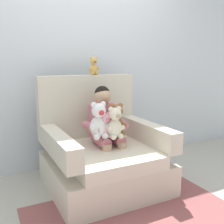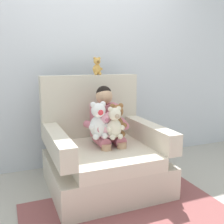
# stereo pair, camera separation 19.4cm
# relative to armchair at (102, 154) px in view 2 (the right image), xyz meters

# --- Properties ---
(ground_plane) EXTENTS (8.00, 8.00, 0.00)m
(ground_plane) POSITION_rel_armchair_xyz_m (0.00, -0.06, -0.32)
(ground_plane) COLOR #ADA89E
(back_wall) EXTENTS (6.00, 0.10, 2.60)m
(back_wall) POSITION_rel_armchair_xyz_m (0.00, 0.72, 0.98)
(back_wall) COLOR silver
(back_wall) RESTS_ON ground
(armchair) EXTENTS (1.07, 1.02, 1.10)m
(armchair) POSITION_rel_armchair_xyz_m (0.00, 0.00, 0.00)
(armchair) COLOR beige
(armchair) RESTS_ON ground
(seated_child) EXTENTS (0.45, 0.39, 0.82)m
(seated_child) POSITION_rel_armchair_xyz_m (0.06, 0.03, 0.31)
(seated_child) COLOR #C66B7F
(seated_child) RESTS_ON armchair
(plush_brown) EXTENTS (0.19, 0.16, 0.32)m
(plush_brown) POSITION_rel_armchair_xyz_m (0.11, -0.11, 0.36)
(plush_brown) COLOR brown
(plush_brown) RESTS_ON armchair
(plush_cream) EXTENTS (0.18, 0.15, 0.30)m
(plush_cream) POSITION_rel_armchair_xyz_m (0.06, -0.17, 0.35)
(plush_cream) COLOR silver
(plush_cream) RESTS_ON armchair
(plush_pink) EXTENTS (0.15, 0.12, 0.25)m
(plush_pink) POSITION_rel_armchair_xyz_m (-0.01, -0.11, 0.32)
(plush_pink) COLOR #EAA8BC
(plush_pink) RESTS_ON armchair
(plush_white) EXTENTS (0.21, 0.17, 0.35)m
(plush_white) POSITION_rel_armchair_xyz_m (-0.08, -0.10, 0.37)
(plush_white) COLOR white
(plush_white) RESTS_ON armchair
(plush_honey_on_backrest) EXTENTS (0.12, 0.09, 0.19)m
(plush_honey_on_backrest) POSITION_rel_armchair_xyz_m (0.08, 0.37, 0.87)
(plush_honey_on_backrest) COLOR gold
(plush_honey_on_backrest) RESTS_ON armchair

